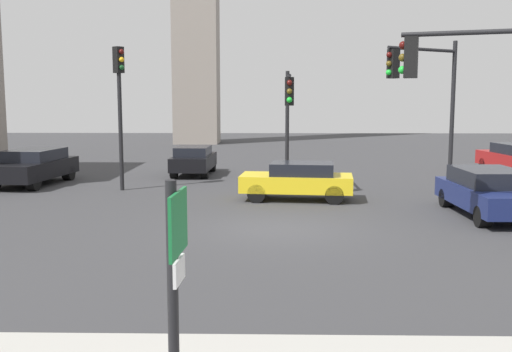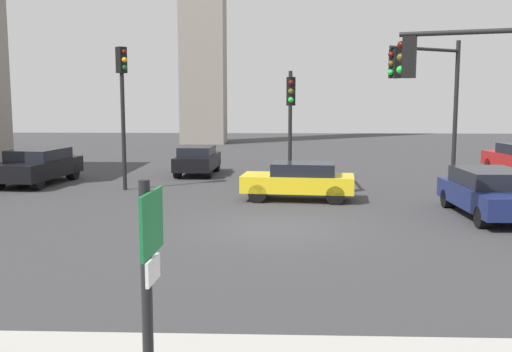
{
  "view_description": "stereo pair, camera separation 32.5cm",
  "coord_description": "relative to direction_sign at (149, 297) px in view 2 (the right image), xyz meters",
  "views": [
    {
      "loc": [
        -0.31,
        -15.92,
        3.55
      ],
      "look_at": [
        -0.67,
        2.05,
        1.21
      ],
      "focal_mm": 41.03,
      "sensor_mm": 36.0,
      "label": 1
    },
    {
      "loc": [
        0.02,
        -15.91,
        3.55
      ],
      "look_at": [
        -0.67,
        2.05,
        1.21
      ],
      "focal_mm": 41.03,
      "sensor_mm": 36.0,
      "label": 2
    }
  ],
  "objects": [
    {
      "name": "car_4",
      "position": [
        7.66,
        12.88,
        -1.05
      ],
      "size": [
        2.11,
        4.66,
        1.44
      ],
      "rotation": [
        0.0,
        0.0,
        -1.55
      ],
      "color": "navy",
      "rests_on": "ground_plane"
    },
    {
      "name": "traffic_light_3",
      "position": [
        5.69,
        9.24,
        2.02
      ],
      "size": [
        3.03,
        1.14,
        5.48
      ],
      "rotation": [
        0.0,
        0.0,
        2.83
      ],
      "color": "black",
      "rests_on": "ground_plane"
    },
    {
      "name": "car_1",
      "position": [
        -2.7,
        22.6,
        -1.08
      ],
      "size": [
        1.85,
        3.99,
        1.37
      ],
      "rotation": [
        0.0,
        0.0,
        1.53
      ],
      "color": "black",
      "rests_on": "ground_plane"
    },
    {
      "name": "traffic_light_2",
      "position": [
        1.61,
        17.79,
        1.56
      ],
      "size": [
        0.32,
        4.16,
        4.75
      ],
      "rotation": [
        0.0,
        0.0,
        -1.59
      ],
      "color": "black",
      "rests_on": "ground_plane"
    },
    {
      "name": "ground_plane",
      "position": [
        1.13,
        10.93,
        -1.8
      ],
      "size": [
        94.33,
        94.33,
        0.0
      ],
      "primitive_type": "plane",
      "color": "#38383A"
    },
    {
      "name": "traffic_light_0",
      "position": [
        -4.94,
        17.8,
        2.06
      ],
      "size": [
        0.48,
        0.45,
        5.58
      ],
      "rotation": [
        0.0,
        0.0,
        -0.69
      ],
      "color": "black",
      "rests_on": "ground_plane"
    },
    {
      "name": "car_0",
      "position": [
        -9.07,
        19.27,
        -1.02
      ],
      "size": [
        2.56,
        4.76,
        1.49
      ],
      "rotation": [
        0.0,
        0.0,
        -1.68
      ],
      "color": "black",
      "rests_on": "ground_plane"
    },
    {
      "name": "traffic_light_1",
      "position": [
        6.53,
        16.53,
        2.19
      ],
      "size": [
        2.96,
        1.88,
        5.73
      ],
      "rotation": [
        0.0,
        0.0,
        -2.6
      ],
      "color": "black",
      "rests_on": "ground_plane"
    },
    {
      "name": "direction_sign",
      "position": [
        0.0,
        0.0,
        0.0
      ],
      "size": [
        0.14,
        0.66,
        2.71
      ],
      "rotation": [
        0.0,
        0.0,
        -0.06
      ],
      "color": "black",
      "rests_on": "ground_plane"
    },
    {
      "name": "car_3",
      "position": [
        1.9,
        15.64,
        -1.09
      ],
      "size": [
        4.1,
        2.11,
        1.34
      ],
      "rotation": [
        0.0,
        0.0,
        3.04
      ],
      "color": "yellow",
      "rests_on": "ground_plane"
    }
  ]
}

